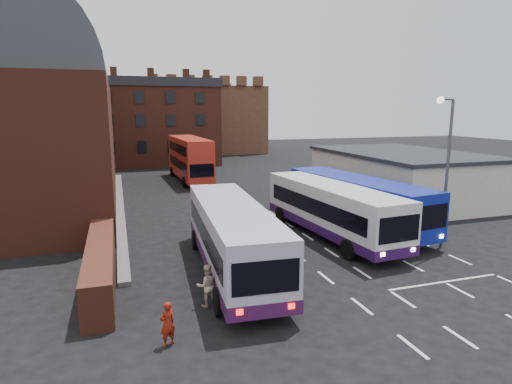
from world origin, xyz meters
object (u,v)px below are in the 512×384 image
object	(u,v)px
bus_blue	(356,199)
pedestrian_red	(167,324)
bus_white_inbound	(331,206)
street_lamp	(446,159)
bus_white_outbound	(232,233)
bus_red_double	(190,158)
pedestrian_beige	(207,285)

from	to	relation	value
bus_blue	pedestrian_red	xyz separation A→B (m)	(-13.89, -11.06, -1.22)
bus_white_inbound	street_lamp	xyz separation A→B (m)	(4.96, -3.91, 3.21)
bus_white_outbound	pedestrian_red	size ratio (longest dim) A/B	7.92
bus_white_outbound	bus_red_double	distance (m)	28.14
bus_white_outbound	pedestrian_beige	distance (m)	4.03
bus_white_inbound	bus_red_double	xyz separation A→B (m)	(-4.86, 24.25, 0.60)
bus_blue	bus_red_double	world-z (taller)	bus_red_double
bus_red_double	bus_blue	bearing A→B (deg)	106.33
bus_white_outbound	bus_white_inbound	xyz separation A→B (m)	(7.41, 3.77, -0.01)
bus_white_inbound	pedestrian_beige	size ratio (longest dim) A/B	7.00
bus_blue	bus_red_double	size ratio (longest dim) A/B	1.05
bus_white_inbound	pedestrian_red	xyz separation A→B (m)	(-11.25, -9.64, -1.19)
bus_blue	pedestrian_beige	distance (m)	14.78
bus_red_double	pedestrian_beige	distance (m)	31.73
street_lamp	pedestrian_beige	bearing A→B (deg)	-167.39
bus_white_outbound	street_lamp	distance (m)	12.78
bus_white_inbound	bus_blue	distance (m)	2.99
bus_white_inbound	bus_blue	bearing A→B (deg)	-156.22
bus_white_outbound	bus_red_double	bearing A→B (deg)	88.60
bus_red_double	pedestrian_red	distance (m)	34.53
street_lamp	pedestrian_red	size ratio (longest dim) A/B	5.44
bus_white_outbound	street_lamp	world-z (taller)	street_lamp
bus_white_outbound	street_lamp	bearing A→B (deg)	3.16
bus_white_outbound	bus_white_inbound	distance (m)	8.32
street_lamp	pedestrian_red	world-z (taller)	street_lamp
pedestrian_beige	pedestrian_red	bearing A→B (deg)	49.50
pedestrian_red	pedestrian_beige	size ratio (longest dim) A/B	0.89
bus_white_outbound	street_lamp	size ratio (longest dim) A/B	1.46
bus_white_outbound	street_lamp	xyz separation A→B (m)	(12.37, -0.14, 3.20)
street_lamp	pedestrian_beige	distance (m)	15.30
bus_white_outbound	pedestrian_beige	size ratio (longest dim) A/B	7.03
bus_white_inbound	bus_blue	xyz separation A→B (m)	(2.63, 1.43, 0.04)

